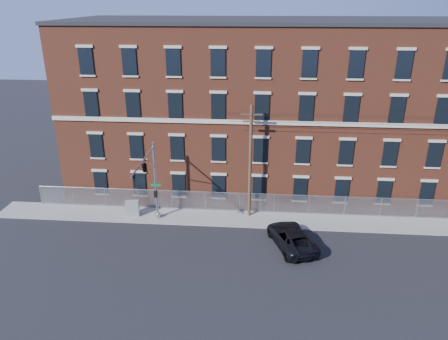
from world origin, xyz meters
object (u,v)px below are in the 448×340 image
traffic_signal_mast (147,172)px  pickup_truck (291,237)px  utility_pole_near (250,160)px  utility_cabinet (132,208)px

traffic_signal_mast → pickup_truck: 12.37m
utility_pole_near → pickup_truck: bearing=-53.4°
traffic_signal_mast → pickup_truck: bearing=-5.9°
utility_pole_near → pickup_truck: (3.42, -4.61, -4.57)m
traffic_signal_mast → pickup_truck: size_ratio=1.26×
traffic_signal_mast → utility_cabinet: (-2.30, 2.49, -4.56)m
traffic_signal_mast → utility_pole_near: (8.00, 3.42, -0.05)m
traffic_signal_mast → utility_pole_near: 8.70m
utility_pole_near → pickup_truck: 7.33m
utility_pole_near → utility_cabinet: (-10.30, -0.93, -4.51)m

